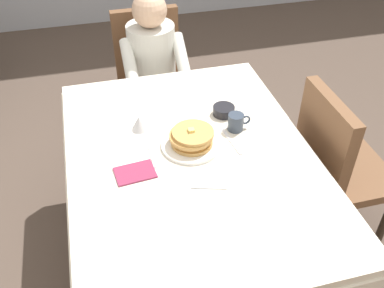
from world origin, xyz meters
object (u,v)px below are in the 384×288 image
(diner_person, at_px, (153,64))
(spoon_near_edge, at_px, (209,187))
(plate_breakfast, at_px, (191,144))
(fork_left_of_plate, at_px, (152,155))
(chair_right_side, at_px, (336,162))
(chair_diner, at_px, (150,71))
(breakfast_stack, at_px, (192,137))
(syrup_pitcher, at_px, (139,123))
(knife_right_of_plate, at_px, (232,142))
(cup_coffee, at_px, (236,122))
(dining_table_main, at_px, (191,170))
(bowl_butter, at_px, (224,110))

(diner_person, relative_size, spoon_near_edge, 7.47)
(plate_breakfast, relative_size, fork_left_of_plate, 1.56)
(chair_right_side, bearing_deg, chair_diner, -146.98)
(breakfast_stack, relative_size, spoon_near_edge, 1.40)
(chair_right_side, height_order, syrup_pitcher, chair_right_side)
(breakfast_stack, bearing_deg, knife_right_of_plate, -5.57)
(diner_person, xyz_separation_m, cup_coffee, (0.25, -0.88, 0.11))
(dining_table_main, height_order, syrup_pitcher, syrup_pitcher)
(diner_person, bearing_deg, chair_diner, -90.00)
(fork_left_of_plate, bearing_deg, syrup_pitcher, 6.06)
(diner_person, height_order, plate_breakfast, diner_person)
(plate_breakfast, bearing_deg, chair_right_side, -5.19)
(diner_person, relative_size, bowl_butter, 10.18)
(chair_right_side, height_order, plate_breakfast, chair_right_side)
(cup_coffee, xyz_separation_m, knife_right_of_plate, (-0.05, -0.09, -0.04))
(diner_person, distance_m, knife_right_of_plate, 0.99)
(plate_breakfast, distance_m, fork_left_of_plate, 0.19)
(plate_breakfast, bearing_deg, fork_left_of_plate, -173.99)
(dining_table_main, bearing_deg, bowl_butter, 48.70)
(bowl_butter, bearing_deg, diner_person, 107.26)
(cup_coffee, height_order, bowl_butter, cup_coffee)
(diner_person, distance_m, bowl_butter, 0.78)
(breakfast_stack, height_order, bowl_butter, breakfast_stack)
(diner_person, height_order, bowl_butter, diner_person)
(breakfast_stack, distance_m, syrup_pitcher, 0.28)
(breakfast_stack, xyz_separation_m, syrup_pitcher, (-0.21, 0.19, -0.01))
(chair_right_side, distance_m, knife_right_of_plate, 0.60)
(cup_coffee, distance_m, fork_left_of_plate, 0.44)
(breakfast_stack, bearing_deg, fork_left_of_plate, -174.52)
(diner_person, height_order, cup_coffee, diner_person)
(cup_coffee, xyz_separation_m, fork_left_of_plate, (-0.43, -0.09, -0.04))
(spoon_near_edge, bearing_deg, plate_breakfast, 106.97)
(breakfast_stack, relative_size, syrup_pitcher, 2.62)
(dining_table_main, relative_size, spoon_near_edge, 10.16)
(plate_breakfast, relative_size, spoon_near_edge, 1.87)
(syrup_pitcher, bearing_deg, chair_right_side, -14.69)
(chair_diner, relative_size, syrup_pitcher, 11.62)
(chair_diner, xyz_separation_m, chair_right_side, (0.76, -1.17, 0.00))
(chair_diner, height_order, cup_coffee, chair_diner)
(chair_right_side, xyz_separation_m, fork_left_of_plate, (-0.94, 0.05, 0.21))
(chair_diner, bearing_deg, dining_table_main, 89.50)
(diner_person, xyz_separation_m, syrup_pitcher, (-0.20, -0.76, 0.11))
(plate_breakfast, height_order, cup_coffee, cup_coffee)
(breakfast_stack, xyz_separation_m, spoon_near_edge, (0.00, -0.28, -0.05))
(bowl_butter, xyz_separation_m, fork_left_of_plate, (-0.41, -0.23, -0.02))
(cup_coffee, height_order, knife_right_of_plate, cup_coffee)
(chair_diner, xyz_separation_m, cup_coffee, (0.25, -1.03, 0.25))
(plate_breakfast, bearing_deg, chair_diner, 90.37)
(bowl_butter, bearing_deg, cup_coffee, -82.25)
(chair_diner, bearing_deg, cup_coffee, 103.54)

